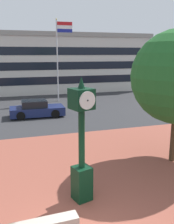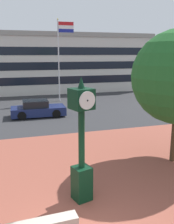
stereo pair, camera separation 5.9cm
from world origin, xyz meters
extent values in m
cube|color=brown|center=(0.00, 2.63, 0.00)|extent=(44.00, 13.25, 0.01)
cube|color=black|center=(0.39, 2.10, 0.58)|extent=(0.68, 0.68, 1.16)
cylinder|color=black|center=(0.39, 2.10, 2.14)|extent=(0.21, 0.21, 1.95)
cube|color=black|center=(0.39, 2.10, 3.43)|extent=(0.79, 0.79, 0.64)
cylinder|color=white|center=(0.30, 2.42, 3.43)|extent=(0.54, 0.18, 0.55)
sphere|color=black|center=(0.29, 2.44, 3.43)|extent=(0.05, 0.05, 0.05)
cylinder|color=white|center=(0.48, 1.78, 3.43)|extent=(0.54, 0.18, 0.55)
sphere|color=black|center=(0.49, 1.76, 3.43)|extent=(0.05, 0.05, 0.05)
cone|color=black|center=(0.39, 2.10, 3.93)|extent=(0.22, 0.22, 0.36)
cylinder|color=#42301E|center=(5.22, 3.94, 1.15)|extent=(0.25, 0.25, 2.29)
cylinder|color=black|center=(11.24, 13.43, 0.32)|extent=(0.64, 0.22, 0.64)
cube|color=navy|center=(0.33, 14.26, 0.44)|extent=(4.14, 1.95, 0.64)
cube|color=black|center=(0.13, 14.26, 1.00)|extent=(1.92, 1.63, 0.56)
cylinder|color=black|center=(1.63, 15.09, 0.32)|extent=(0.65, 0.24, 0.64)
cylinder|color=black|center=(1.58, 13.36, 0.32)|extent=(0.65, 0.24, 0.64)
cylinder|color=black|center=(-0.92, 15.15, 0.32)|extent=(0.65, 0.24, 0.64)
cylinder|color=black|center=(-0.96, 13.42, 0.32)|extent=(0.65, 0.24, 0.64)
cylinder|color=silver|center=(3.17, 20.24, 3.96)|extent=(0.12, 0.12, 7.93)
sphere|color=gold|center=(3.17, 20.24, 7.99)|extent=(0.14, 0.14, 0.14)
cube|color=red|center=(3.98, 20.24, 7.61)|extent=(1.50, 0.02, 0.33)
cube|color=white|center=(3.98, 20.24, 7.28)|extent=(1.50, 0.02, 0.33)
cube|color=navy|center=(3.98, 20.24, 6.95)|extent=(1.50, 0.02, 0.33)
cube|color=beige|center=(2.14, 31.44, 3.36)|extent=(28.00, 13.78, 6.72)
cube|color=gray|center=(2.14, 31.44, 6.97)|extent=(28.56, 14.06, 0.50)
cube|color=black|center=(2.14, 24.53, 1.68)|extent=(25.20, 0.04, 0.90)
cube|color=black|center=(2.14, 24.53, 3.36)|extent=(25.20, 0.04, 0.90)
cube|color=black|center=(2.14, 24.53, 5.04)|extent=(25.20, 0.04, 0.90)
camera|label=1|loc=(-1.76, -5.33, 4.79)|focal=41.00mm
camera|label=2|loc=(-1.71, -5.34, 4.79)|focal=41.00mm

